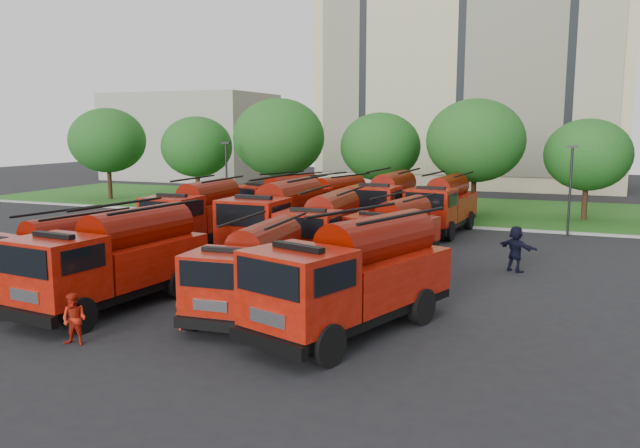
# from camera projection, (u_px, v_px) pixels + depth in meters

# --- Properties ---
(ground) EXTENTS (140.00, 140.00, 0.00)m
(ground) POSITION_uv_depth(u_px,v_px,m) (232.00, 288.00, 23.86)
(ground) COLOR black
(ground) RESTS_ON ground
(lawn) EXTENTS (70.00, 16.00, 0.12)m
(lawn) POSITION_uv_depth(u_px,v_px,m) (399.00, 207.00, 47.79)
(lawn) COLOR #254C14
(lawn) RESTS_ON ground
(curb) EXTENTS (70.00, 0.30, 0.14)m
(curb) POSITION_uv_depth(u_px,v_px,m) (368.00, 222.00, 40.33)
(curb) COLOR gray
(curb) RESTS_ON ground
(apartment_building) EXTENTS (30.00, 14.18, 25.00)m
(apartment_building) POSITION_uv_depth(u_px,v_px,m) (471.00, 66.00, 65.36)
(apartment_building) COLOR #C8B694
(apartment_building) RESTS_ON ground
(side_building) EXTENTS (18.00, 12.00, 10.00)m
(side_building) POSITION_uv_depth(u_px,v_px,m) (192.00, 137.00, 74.37)
(side_building) COLOR gray
(side_building) RESTS_ON ground
(tree_0) EXTENTS (6.30, 6.30, 7.70)m
(tree_0) POSITION_uv_depth(u_px,v_px,m) (108.00, 140.00, 51.96)
(tree_0) COLOR #382314
(tree_0) RESTS_ON ground
(tree_1) EXTENTS (5.71, 5.71, 6.98)m
(tree_1) POSITION_uv_depth(u_px,v_px,m) (197.00, 147.00, 50.08)
(tree_1) COLOR #382314
(tree_1) RESTS_ON ground
(tree_2) EXTENTS (6.72, 6.72, 8.22)m
(tree_2) POSITION_uv_depth(u_px,v_px,m) (279.00, 138.00, 45.70)
(tree_2) COLOR #382314
(tree_2) RESTS_ON ground
(tree_3) EXTENTS (5.88, 5.88, 7.19)m
(tree_3) POSITION_uv_depth(u_px,v_px,m) (380.00, 147.00, 45.60)
(tree_3) COLOR #382314
(tree_3) RESTS_ON ground
(tree_4) EXTENTS (6.55, 6.55, 8.01)m
(tree_4) POSITION_uv_depth(u_px,v_px,m) (475.00, 141.00, 41.62)
(tree_4) COLOR #382314
(tree_4) RESTS_ON ground
(tree_5) EXTENTS (5.46, 5.46, 6.68)m
(tree_5) POSITION_uv_depth(u_px,v_px,m) (588.00, 155.00, 40.16)
(tree_5) COLOR #382314
(tree_5) RESTS_ON ground
(lamp_post_0) EXTENTS (0.60, 0.25, 5.11)m
(lamp_post_0) POSITION_uv_depth(u_px,v_px,m) (227.00, 174.00, 42.84)
(lamp_post_0) COLOR black
(lamp_post_0) RESTS_ON ground
(lamp_post_1) EXTENTS (0.60, 0.25, 5.11)m
(lamp_post_1) POSITION_uv_depth(u_px,v_px,m) (570.00, 185.00, 34.94)
(lamp_post_1) COLOR black
(lamp_post_1) RESTS_ON ground
(fire_truck_0) EXTENTS (3.25, 6.69, 2.92)m
(fire_truck_0) POSITION_uv_depth(u_px,v_px,m) (52.00, 257.00, 22.43)
(fire_truck_0) COLOR black
(fire_truck_0) RESTS_ON ground
(fire_truck_1) EXTENTS (3.32, 7.49, 3.30)m
(fire_truck_1) POSITION_uv_depth(u_px,v_px,m) (115.00, 259.00, 21.23)
(fire_truck_1) COLOR black
(fire_truck_1) RESTS_ON ground
(fire_truck_2) EXTENTS (2.69, 6.54, 2.91)m
(fire_truck_2) POSITION_uv_depth(u_px,v_px,m) (254.00, 269.00, 20.58)
(fire_truck_2) COLOR black
(fire_truck_2) RESTS_ON ground
(fire_truck_3) EXTENTS (4.85, 7.91, 3.41)m
(fire_truck_3) POSITION_uv_depth(u_px,v_px,m) (354.00, 276.00, 18.63)
(fire_truck_3) COLOR black
(fire_truck_3) RESTS_ON ground
(fire_truck_4) EXTENTS (2.82, 7.32, 3.30)m
(fire_truck_4) POSITION_uv_depth(u_px,v_px,m) (198.00, 213.00, 32.58)
(fire_truck_4) COLOR black
(fire_truck_4) RESTS_ON ground
(fire_truck_5) EXTENTS (3.00, 7.89, 3.57)m
(fire_truck_5) POSITION_uv_depth(u_px,v_px,m) (280.00, 218.00, 29.80)
(fire_truck_5) COLOR black
(fire_truck_5) RESTS_ON ground
(fire_truck_6) EXTENTS (2.80, 7.06, 3.16)m
(fire_truck_6) POSITION_uv_depth(u_px,v_px,m) (326.00, 229.00, 28.00)
(fire_truck_6) COLOR black
(fire_truck_6) RESTS_ON ground
(fire_truck_7) EXTENTS (3.18, 6.58, 2.88)m
(fire_truck_7) POSITION_uv_depth(u_px,v_px,m) (395.00, 231.00, 28.18)
(fire_truck_7) COLOR black
(fire_truck_7) RESTS_ON ground
(fire_truck_8) EXTENTS (4.36, 7.10, 3.06)m
(fire_truck_8) POSITION_uv_depth(u_px,v_px,m) (281.00, 199.00, 39.98)
(fire_truck_8) COLOR black
(fire_truck_8) RESTS_ON ground
(fire_truck_9) EXTENTS (3.96, 7.21, 3.12)m
(fire_truck_9) POSITION_uv_depth(u_px,v_px,m) (330.00, 202.00, 38.03)
(fire_truck_9) COLOR black
(fire_truck_9) RESTS_ON ground
(fire_truck_10) EXTENTS (3.05, 7.72, 3.47)m
(fire_truck_10) POSITION_uv_depth(u_px,v_px,m) (388.00, 203.00, 36.50)
(fire_truck_10) COLOR black
(fire_truck_10) RESTS_ON ground
(fire_truck_11) EXTENTS (3.20, 7.42, 3.28)m
(fire_truck_11) POSITION_uv_depth(u_px,v_px,m) (443.00, 204.00, 36.35)
(fire_truck_11) COLOR black
(fire_truck_11) RESTS_ON ground
(firefighter_0) EXTENTS (0.70, 0.66, 1.54)m
(firefighter_0) POSITION_uv_depth(u_px,v_px,m) (185.00, 329.00, 19.03)
(firefighter_0) COLOR #AF1E0D
(firefighter_0) RESTS_ON ground
(firefighter_1) EXTENTS (0.78, 0.51, 1.50)m
(firefighter_1) POSITION_uv_depth(u_px,v_px,m) (76.00, 345.00, 17.66)
(firefighter_1) COLOR #AF1E0D
(firefighter_1) RESTS_ON ground
(firefighter_2) EXTENTS (0.68, 1.01, 1.59)m
(firefighter_2) POSITION_uv_depth(u_px,v_px,m) (338.00, 333.00, 18.65)
(firefighter_2) COLOR #AF1E0D
(firefighter_2) RESTS_ON ground
(firefighter_3) EXTENTS (1.20, 1.10, 1.67)m
(firefighter_3) POSITION_uv_depth(u_px,v_px,m) (372.00, 324.00, 19.57)
(firefighter_3) COLOR black
(firefighter_3) RESTS_ON ground
(firefighter_4) EXTENTS (0.89, 0.76, 1.55)m
(firefighter_4) POSITION_uv_depth(u_px,v_px,m) (236.00, 263.00, 28.30)
(firefighter_4) COLOR black
(firefighter_4) RESTS_ON ground
(firefighter_5) EXTENTS (1.98, 1.66, 1.98)m
(firefighter_5) POSITION_uv_depth(u_px,v_px,m) (514.00, 271.00, 26.66)
(firefighter_5) COLOR black
(firefighter_5) RESTS_ON ground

